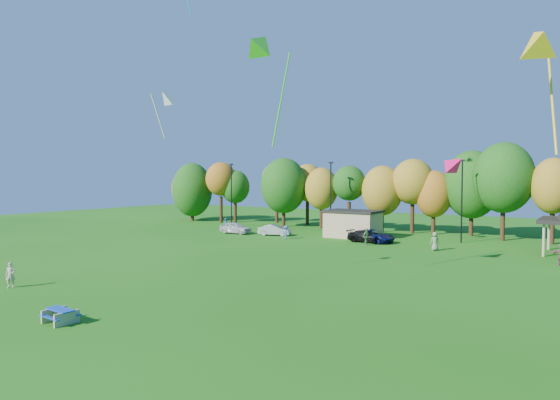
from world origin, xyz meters
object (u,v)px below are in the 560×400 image
Objects in this scene: car_a at (236,228)px; car_c at (372,236)px; car_b at (275,230)px; kite_flyer at (11,275)px; car_d at (367,236)px; picnic_table at (60,315)px.

car_c is (17.84, 1.65, -0.03)m from car_a.
car_a reaches higher than car_b.
kite_flyer is 35.25m from car_d.
car_a reaches higher than car_d.
car_a is 1.08× the size of car_b.
car_b reaches higher than car_d.
picnic_table is at bearing -169.69° from car_c.
car_a is 0.95× the size of car_d.
car_c is (11.15, 33.96, -0.13)m from kite_flyer.
kite_flyer reaches higher than car_b.
kite_flyer reaches higher than car_d.
car_c is 1.11× the size of car_d.
car_c is at bearing 27.97° from kite_flyer.
car_d is at bearing -106.99° from car_b.
car_a is 0.86× the size of car_c.
kite_flyer is 32.99m from car_a.
car_b is at bearing 48.55° from kite_flyer.
car_b is 12.56m from car_c.
kite_flyer is at bearing 166.35° from car_d.
kite_flyer is at bearing 167.26° from picnic_table.
car_b is 0.79× the size of car_c.
car_c is at bearing -44.58° from car_d.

